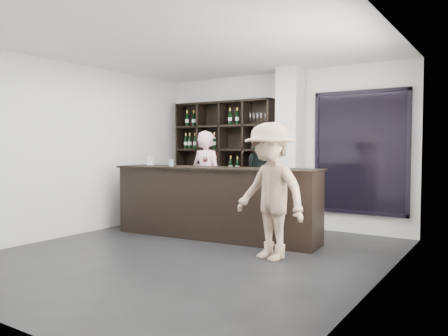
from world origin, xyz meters
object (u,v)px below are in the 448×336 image
Objects in this scene: tasting_counter at (215,202)px; customer at (270,191)px; wine_shelf at (223,161)px; taster_pink at (207,179)px; taster_black at (266,178)px.

customer is (1.38, -0.70, 0.32)m from tasting_counter.
tasting_counter is 1.58m from customer.
wine_shelf reaches higher than taster_pink.
taster_black is at bearing -145.31° from taster_pink.
taster_black is at bearing 73.48° from tasting_counter.
taster_pink is 1.10m from taster_black.
wine_shelf is at bearing 152.74° from customer.
tasting_counter is 1.07m from taster_pink.
taster_black reaches higher than tasting_counter.
wine_shelf is 0.68× the size of tasting_counter.
taster_pink is at bearing 127.33° from tasting_counter.
customer is at bearing -44.85° from wine_shelf.
taster_black is 2.30m from customer.
customer reaches higher than tasting_counter.
tasting_counter is 1.94× the size of customer.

